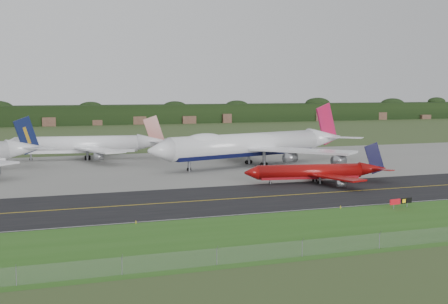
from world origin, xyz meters
TOP-DOWN VIEW (x-y plane):
  - ground at (0.00, 0.00)m, footprint 600.00×600.00m
  - grass_verge at (0.00, -35.00)m, footprint 400.00×30.00m
  - taxiway at (0.00, -4.00)m, footprint 400.00×32.00m
  - apron at (0.00, 51.00)m, footprint 400.00×78.00m
  - taxiway_centreline at (0.00, -4.00)m, footprint 400.00×0.40m
  - taxiway_edge_line at (0.00, -19.50)m, footprint 400.00×0.25m
  - perimeter_fence at (0.00, -48.00)m, footprint 320.00×0.10m
  - horizon_treeline at (0.00, 273.76)m, footprint 700.00×25.00m
  - jet_ba_747 at (13.75, 45.43)m, footprint 69.53×56.32m
  - jet_red_737 at (15.41, 9.43)m, footprint 34.83×28.06m
  - jet_star_tail at (-29.17, 78.07)m, footprint 51.99×43.13m
  - taxiway_sign at (14.85, -23.99)m, footprint 5.34×1.03m
  - edge_marker_left at (-34.48, -20.50)m, footprint 0.16×0.16m
  - edge_marker_center at (4.09, -20.50)m, footprint 0.16×0.16m

SIDE VIEW (x-z plane):
  - ground at x=0.00m, z-range 0.00..0.00m
  - grass_verge at x=0.00m, z-range 0.00..0.01m
  - apron at x=0.00m, z-range 0.00..0.01m
  - taxiway at x=0.00m, z-range 0.00..0.02m
  - taxiway_centreline at x=0.00m, z-range 0.03..0.03m
  - taxiway_edge_line at x=0.00m, z-range 0.03..0.03m
  - edge_marker_left at x=-34.48m, z-range 0.00..0.50m
  - edge_marker_center at x=4.09m, z-range 0.00..0.50m
  - perimeter_fence at x=0.00m, z-range -158.90..161.10m
  - taxiway_sign at x=14.85m, z-range 0.37..2.16m
  - jet_red_737 at x=15.41m, z-range -2.11..7.32m
  - jet_star_tail at x=-29.17m, z-range -2.29..11.43m
  - horizon_treeline at x=0.00m, z-range -0.53..11.47m
  - jet_ba_747 at x=13.75m, z-range -2.84..14.96m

